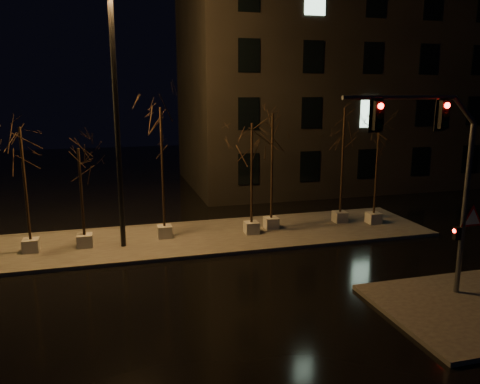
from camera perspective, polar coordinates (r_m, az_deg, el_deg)
name	(u,v)px	position (r m, az deg, el deg)	size (l,w,h in m)	color
ground	(235,290)	(16.70, -0.58, -11.85)	(90.00, 90.00, 0.00)	black
median	(203,237)	(22.15, -4.57, -5.52)	(22.00, 5.00, 0.15)	#3F3D39
building	(353,82)	(37.32, 13.62, 12.94)	(25.00, 12.00, 15.00)	black
tree_0	(22,156)	(20.95, -25.02, 4.02)	(1.80, 1.80, 5.39)	#A8A89D
tree_1	(80,171)	(20.87, -18.96, 2.48)	(1.80, 1.80, 4.44)	#A8A89D
tree_2	(161,137)	(21.20, -9.57, 6.60)	(1.80, 1.80, 6.12)	#A8A89D
tree_3	(252,148)	(21.62, 1.45, 5.36)	(1.80, 1.80, 5.37)	#A8A89D
tree_4	(272,140)	(22.43, 3.96, 6.38)	(1.80, 1.80, 5.79)	#A8A89D
tree_5	(344,134)	(24.07, 12.53, 6.90)	(1.80, 1.80, 6.00)	#A8A89D
tree_6	(378,145)	(24.33, 16.48, 5.53)	(1.80, 1.80, 5.32)	#A8A89D
traffic_signal_mast	(441,168)	(15.97, 23.29, 2.69)	(5.35, 0.21, 6.53)	#525559
streetlight_main	(116,100)	(20.22, -14.93, 10.82)	(2.70, 1.01, 10.93)	black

